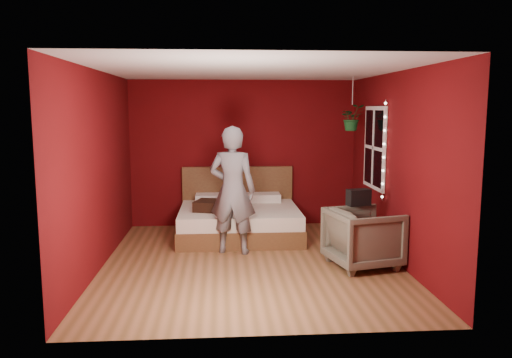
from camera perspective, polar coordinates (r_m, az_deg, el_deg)
name	(u,v)px	position (r m, az deg, el deg)	size (l,w,h in m)	color
floor	(251,262)	(6.97, -0.57, -9.49)	(4.50, 4.50, 0.00)	#8E5C39
room_walls	(251,140)	(6.66, -0.59, 4.43)	(4.04, 4.54, 2.62)	#57090C
window	(374,148)	(7.92, 13.38, 3.49)	(0.05, 0.97, 1.27)	white
fairy_lights	(384,151)	(7.41, 14.40, 3.16)	(0.04, 0.04, 1.45)	silver
bed	(239,219)	(8.30, -1.94, -4.61)	(1.96, 1.66, 1.08)	brown
person	(233,190)	(7.22, -2.70, -1.29)	(0.68, 0.44, 1.86)	slate
armchair	(363,238)	(6.84, 12.15, -6.58)	(0.84, 0.86, 0.79)	#6B6755
handbag	(359,197)	(6.96, 11.64, -2.06)	(0.31, 0.16, 0.22)	black
throw_pillow	(211,206)	(7.98, -5.22, -3.04)	(0.45, 0.45, 0.16)	black
hanging_plant	(352,118)	(8.13, 10.91, 6.89)	(0.40, 0.35, 0.85)	silver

